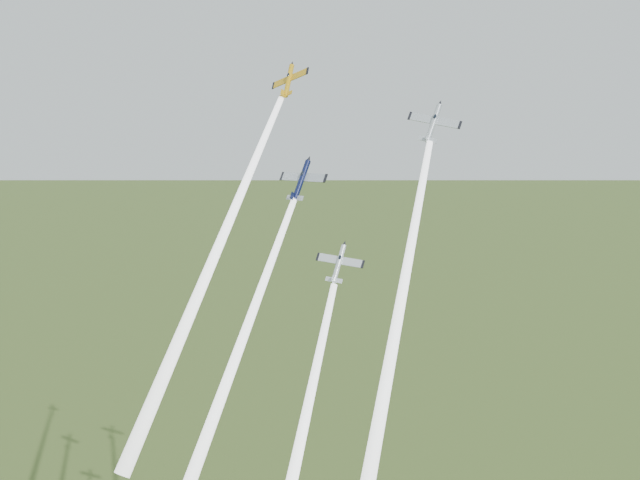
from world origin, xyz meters
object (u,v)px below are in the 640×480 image
Objects in this scene: plane_navy at (301,180)px; plane_silver_low at (339,263)px; plane_yellow at (289,81)px; plane_silver_right at (433,123)px.

plane_silver_low is at bearing -29.77° from plane_navy.
plane_yellow reaches higher than plane_silver_low.
plane_navy is at bearing -170.29° from plane_silver_right.
plane_yellow is 0.98× the size of plane_silver_right.
plane_yellow is 0.91× the size of plane_navy.
plane_yellow is at bearing 173.51° from plane_silver_right.
plane_silver_right is 1.11× the size of plane_silver_low.
plane_navy is 1.08× the size of plane_silver_right.
plane_silver_right is 24.83m from plane_silver_low.
plane_navy is 1.20× the size of plane_silver_low.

